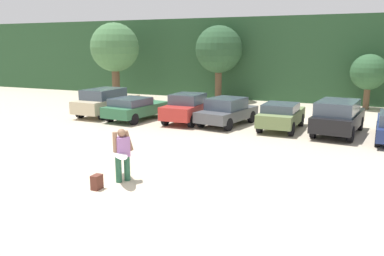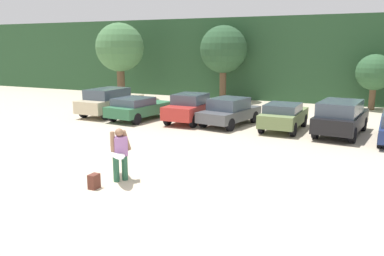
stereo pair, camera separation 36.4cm
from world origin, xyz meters
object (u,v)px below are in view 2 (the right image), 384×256
at_px(parked_car_dark_gray, 229,111).
at_px(parked_car_black, 341,117).
at_px(parked_car_champagne, 110,101).
at_px(person_adult, 120,151).
at_px(parked_car_olive_green, 284,116).
at_px(parked_car_red, 191,108).
at_px(parked_car_forest_green, 138,108).
at_px(backpack_dropped, 94,181).
at_px(surfboard_white, 116,152).

bearing_deg(parked_car_dark_gray, parked_car_black, -80.75).
relative_size(parked_car_champagne, person_adult, 2.80).
bearing_deg(parked_car_olive_green, parked_car_red, 91.77).
bearing_deg(parked_car_red, parked_car_black, -90.07).
distance_m(parked_car_forest_green, parked_car_dark_gray, 5.44).
xyz_separation_m(parked_car_champagne, parked_car_red, (5.62, -0.08, -0.04)).
relative_size(parked_car_olive_green, backpack_dropped, 8.80).
bearing_deg(surfboard_white, person_adult, -127.46).
height_order(parked_car_champagne, parked_car_olive_green, parked_car_champagne).
distance_m(parked_car_black, person_adult, 11.54).
distance_m(person_adult, backpack_dropped, 1.24).
relative_size(parked_car_champagne, parked_car_dark_gray, 1.10).
relative_size(parked_car_forest_green, backpack_dropped, 9.57).
height_order(parked_car_red, person_adult, person_adult).
relative_size(parked_car_forest_green, parked_car_red, 1.07).
relative_size(parked_car_olive_green, parked_car_black, 0.83).
relative_size(parked_car_champagne, parked_car_black, 1.01).
bearing_deg(parked_car_olive_green, surfboard_white, 164.00).
distance_m(parked_car_black, backpack_dropped, 12.53).
xyz_separation_m(parked_car_red, backpack_dropped, (1.86, -10.96, -0.61)).
distance_m(parked_car_red, surfboard_white, 10.25).
distance_m(parked_car_champagne, surfboard_white, 12.70).
distance_m(parked_car_forest_green, person_adult, 10.81).
bearing_deg(parked_car_dark_gray, parked_car_champagne, 100.62).
height_order(parked_car_olive_green, backpack_dropped, parked_car_olive_green).
height_order(parked_car_champagne, parked_car_red, parked_car_champagne).
bearing_deg(surfboard_white, parked_car_olive_green, -58.94).
height_order(parked_car_forest_green, parked_car_black, parked_car_black).
distance_m(parked_car_red, parked_car_black, 8.00).
distance_m(parked_car_red, backpack_dropped, 11.14).
xyz_separation_m(parked_car_black, surfboard_white, (-5.96, -9.97, 0.04)).
height_order(parked_car_red, backpack_dropped, parked_car_red).
height_order(parked_car_dark_gray, person_adult, person_adult).
bearing_deg(parked_car_black, parked_car_champagne, 96.08).
relative_size(parked_car_champagne, parked_car_red, 1.19).
height_order(surfboard_white, backpack_dropped, surfboard_white).
xyz_separation_m(surfboard_white, backpack_dropped, (-0.19, -0.92, -0.72)).
xyz_separation_m(parked_car_red, surfboard_white, (2.05, -10.04, 0.11)).
relative_size(parked_car_champagne, parked_car_olive_green, 1.21).
bearing_deg(parked_car_red, backpack_dropped, -169.99).
bearing_deg(parked_car_dark_gray, person_adult, -169.93).
height_order(parked_car_black, surfboard_white, parked_car_black).
bearing_deg(surfboard_white, parked_car_champagne, -4.11).
height_order(parked_car_champagne, backpack_dropped, parked_car_champagne).
height_order(parked_car_red, surfboard_white, parked_car_red).
xyz_separation_m(parked_car_champagne, backpack_dropped, (7.48, -11.05, -0.66)).
bearing_deg(parked_car_forest_green, parked_car_olive_green, -78.75).
bearing_deg(parked_car_black, parked_car_dark_gray, 95.29).
relative_size(parked_car_forest_green, person_adult, 2.51).
relative_size(parked_car_dark_gray, backpack_dropped, 9.67).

